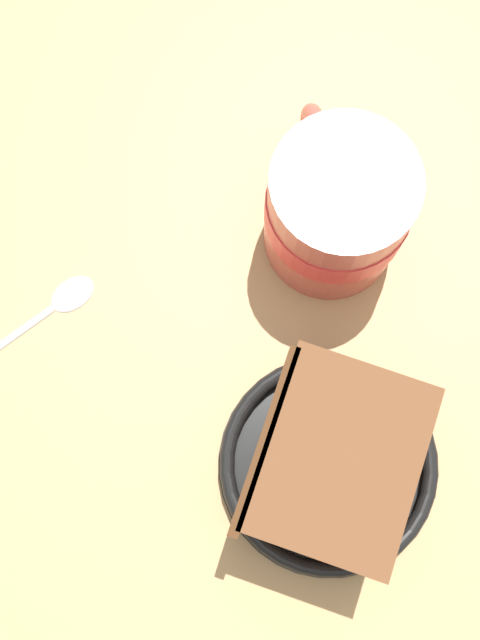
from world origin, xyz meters
TOP-DOWN VIEW (x-y plane):
  - ground_plane at (0.00, 0.00)cm, footprint 141.64×141.64cm
  - small_plate at (-2.07, 4.55)cm, footprint 13.17×13.17cm
  - cake_slice at (-1.91, 4.77)cm, footprint 13.55×13.15cm
  - tea_mug at (11.83, 0.34)cm, footprint 11.12×8.54cm
  - teaspoon at (12.09, 18.37)cm, footprint 5.20×11.21cm

SIDE VIEW (x-z plane):
  - ground_plane at x=0.00cm, z-range -2.09..0.00cm
  - teaspoon at x=12.09cm, z-range -0.05..0.75cm
  - small_plate at x=-2.07cm, z-range 0.00..1.61cm
  - cake_slice at x=-1.91cm, z-range 0.74..7.71cm
  - tea_mug at x=11.83cm, z-range 0.18..9.81cm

